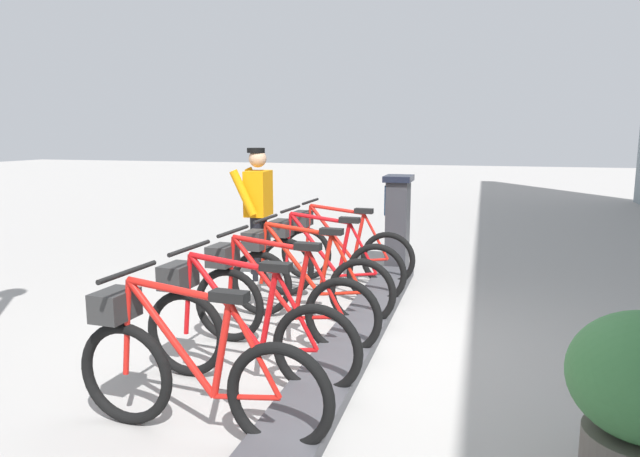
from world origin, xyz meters
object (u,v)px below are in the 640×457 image
bike_docked_0 (340,248)px  worker_near_rack (258,209)px  payment_kiosk (398,221)px  bike_docked_4 (239,328)px  bike_docked_2 (303,278)px  bike_docked_1 (324,262)px  bike_docked_5 (188,369)px  bike_docked_3 (276,299)px

bike_docked_0 → worker_near_rack: worker_near_rack is taller
payment_kiosk → bike_docked_4: size_ratio=0.74×
bike_docked_0 → worker_near_rack: size_ratio=1.04×
bike_docked_2 → worker_near_rack: size_ratio=1.04×
bike_docked_0 → bike_docked_4: size_ratio=1.00×
bike_docked_1 → bike_docked_5: bearing=90.0°
bike_docked_0 → bike_docked_5: bearing=90.0°
bike_docked_2 → bike_docked_4: bearing=90.0°
bike_docked_0 → bike_docked_4: same height
bike_docked_1 → bike_docked_2: (0.00, 0.76, 0.00)m
bike_docked_3 → payment_kiosk: bearing=-100.1°
bike_docked_2 → bike_docked_5: size_ratio=1.00×
bike_docked_2 → bike_docked_5: bearing=90.0°
bike_docked_0 → bike_docked_1: bearing=90.0°
bike_docked_2 → bike_docked_3: same height
bike_docked_4 → bike_docked_5: 0.76m
worker_near_rack → payment_kiosk: bearing=-146.1°
bike_docked_2 → bike_docked_3: 0.76m
payment_kiosk → bike_docked_4: bearing=81.8°
worker_near_rack → bike_docked_3: bearing=115.6°
bike_docked_2 → bike_docked_5: same height
bike_docked_4 → payment_kiosk: bearing=-98.2°
bike_docked_0 → bike_docked_5: same height
payment_kiosk → bike_docked_2: (0.57, 2.45, -0.24)m
bike_docked_3 → worker_near_rack: worker_near_rack is taller
bike_docked_5 → bike_docked_2: bearing=-90.0°
bike_docked_2 → bike_docked_5: (0.00, 2.29, 0.00)m
payment_kiosk → bike_docked_0: bearing=58.3°
payment_kiosk → bike_docked_3: 3.28m
bike_docked_2 → bike_docked_4: 1.53m
payment_kiosk → bike_docked_3: (0.57, 3.22, -0.24)m
bike_docked_2 → bike_docked_3: size_ratio=1.00×
bike_docked_0 → bike_docked_4: 3.06m
bike_docked_1 → payment_kiosk: bearing=-108.7°
bike_docked_5 → worker_near_rack: bearing=-74.4°
bike_docked_1 → bike_docked_5: 3.06m
bike_docked_1 → bike_docked_3: bearing=90.0°
payment_kiosk → bike_docked_5: (0.57, 4.74, -0.24)m
bike_docked_4 → bike_docked_0: bearing=-90.0°
bike_docked_4 → worker_near_rack: size_ratio=1.04×
bike_docked_5 → bike_docked_4: bearing=-90.0°
bike_docked_3 → bike_docked_5: (0.00, 1.53, 0.00)m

